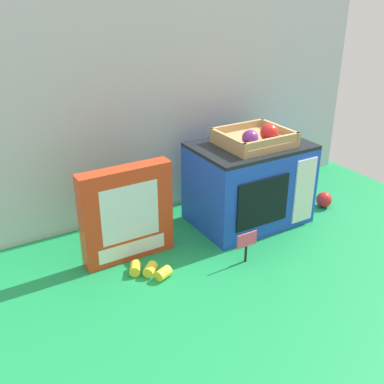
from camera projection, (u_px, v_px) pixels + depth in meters
ground_plane at (209, 232)px, 1.58m from camera, size 1.70×1.70×0.00m
display_back_panel at (171, 101)px, 1.61m from camera, size 1.61×0.03×0.79m
toy_microwave at (249, 183)px, 1.61m from camera, size 0.38×0.27×0.28m
food_groups_crate at (255, 139)px, 1.52m from camera, size 0.23×0.20×0.08m
cookie_set_box at (127, 214)px, 1.39m from camera, size 0.28×0.06×0.30m
price_sign at (246, 243)px, 1.39m from camera, size 0.07×0.01×0.10m
loose_toy_banana at (150, 270)px, 1.35m from camera, size 0.11×0.11×0.03m
loose_toy_apple at (324, 200)px, 1.74m from camera, size 0.06×0.06×0.06m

